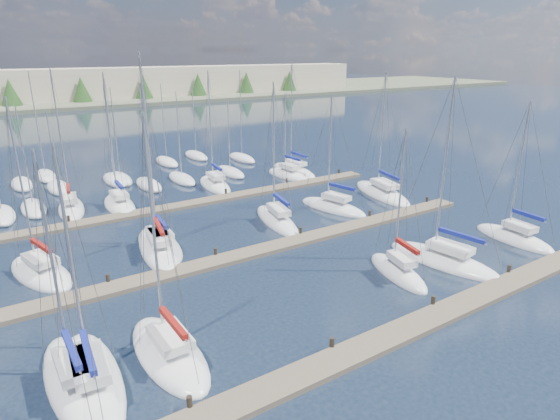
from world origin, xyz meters
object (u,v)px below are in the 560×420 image
sailboat_n (71,208)px  sailboat_j (160,245)px  sailboat_p (215,185)px  sailboat_h (41,272)px  sailboat_o (119,204)px  sailboat_m (382,193)px  sailboat_g (514,238)px  sailboat_r (294,170)px  sailboat_i (159,248)px  sailboat_q (288,175)px  sailboat_e (443,260)px  sailboat_k (277,220)px  sailboat_l (333,207)px  sailboat_c (169,353)px  sailboat_d (398,272)px  sailboat_a (74,380)px  sailboat_b (91,381)px

sailboat_n → sailboat_j: (4.22, -13.72, -0.02)m
sailboat_p → sailboat_h: 24.69m
sailboat_o → sailboat_m: (25.37, -11.75, -0.02)m
sailboat_p → sailboat_n: sailboat_n is taller
sailboat_g → sailboat_r: size_ratio=0.84×
sailboat_i → sailboat_g: size_ratio=1.29×
sailboat_h → sailboat_m: (34.29, 0.84, -0.01)m
sailboat_q → sailboat_e: size_ratio=0.77×
sailboat_k → sailboat_i: 11.43m
sailboat_l → sailboat_n: bearing=135.3°
sailboat_l → sailboat_p: (-6.30, 14.06, 0.01)m
sailboat_i → sailboat_c: bearing=-97.1°
sailboat_e → sailboat_g: bearing=-11.4°
sailboat_m → sailboat_r: bearing=113.5°
sailboat_e → sailboat_i: bearing=132.5°
sailboat_g → sailboat_m: bearing=94.0°
sailboat_i → sailboat_d: (12.81, -13.40, 0.00)m
sailboat_n → sailboat_g: (29.62, -28.65, -0.01)m
sailboat_g → sailboat_e: 8.55m
sailboat_l → sailboat_h: 26.64m
sailboat_l → sailboat_o: bearing=132.1°
sailboat_a → sailboat_p: sailboat_p is taller
sailboat_o → sailboat_i: size_ratio=0.88×
sailboat_i → sailboat_j: bearing=73.8°
sailboat_b → sailboat_r: bearing=46.2°
sailboat_d → sailboat_b: bearing=-165.8°
sailboat_c → sailboat_r: size_ratio=0.91×
sailboat_d → sailboat_g: bearing=10.1°
sailboat_b → sailboat_n: bearing=85.7°
sailboat_r → sailboat_p: bearing=-176.0°
sailboat_c → sailboat_b: bearing=179.9°
sailboat_j → sailboat_k: bearing=2.0°
sailboat_q → sailboat_r: size_ratio=0.75×
sailboat_k → sailboat_e: 15.29m
sailboat_h → sailboat_k: bearing=-14.7°
sailboat_b → sailboat_m: (33.91, 14.79, -0.00)m
sailboat_q → sailboat_m: 12.93m
sailboat_i → sailboat_k: bearing=11.7°
sailboat_o → sailboat_b: 27.88m
sailboat_o → sailboat_h: bearing=-122.4°
sailboat_k → sailboat_m: 14.46m
sailboat_k → sailboat_d: sailboat_k is taller
sailboat_q → sailboat_a: 40.29m
sailboat_k → sailboat_j: sailboat_j is taller
sailboat_r → sailboat_e: bearing=-101.0°
sailboat_a → sailboat_d: sailboat_a is taller
sailboat_o → sailboat_k: sailboat_o is taller
sailboat_j → sailboat_h: (-8.76, -0.20, -0.00)m
sailboat_e → sailboat_r: sailboat_r is taller
sailboat_b → sailboat_n: size_ratio=0.86×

